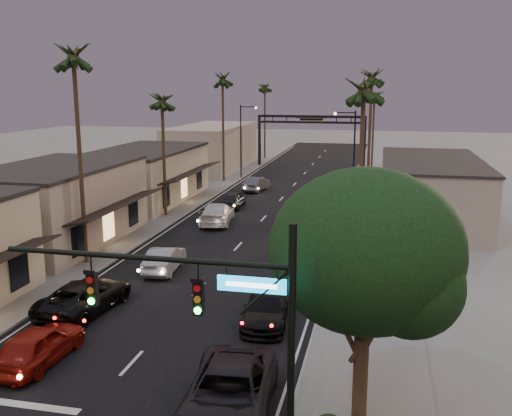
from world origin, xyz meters
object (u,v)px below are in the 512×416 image
at_px(traffic_signal, 223,316).
at_px(palm_ld, 222,76).
at_px(curbside_black, 267,308).
at_px(corner_tree, 368,257).
at_px(arch, 311,128).
at_px(palm_rc, 375,92).
at_px(oncoming_pickup, 85,296).
at_px(streetlight_left, 243,135).
at_px(oncoming_red, 38,345).
at_px(curbside_near, 229,393).
at_px(oncoming_silver, 165,259).
at_px(palm_lc, 162,96).
at_px(palm_far, 265,85).
at_px(palm_lb, 73,50).
at_px(palm_ra, 364,83).
at_px(palm_rb, 372,73).
at_px(streetlight_right, 351,149).

bearing_deg(traffic_signal, palm_ld, 105.65).
bearing_deg(traffic_signal, curbside_black, 95.26).
bearing_deg(palm_ld, corner_tree, -69.19).
bearing_deg(arch, palm_rc, -34.89).
bearing_deg(oncoming_pickup, traffic_signal, 139.57).
bearing_deg(streetlight_left, oncoming_red, -86.27).
distance_m(corner_tree, palm_ld, 51.28).
bearing_deg(curbside_near, oncoming_silver, 114.29).
height_order(arch, oncoming_red, arch).
height_order(traffic_signal, streetlight_left, streetlight_left).
bearing_deg(oncoming_silver, palm_lc, -74.18).
height_order(arch, palm_far, palm_far).
distance_m(oncoming_pickup, curbside_black, 9.32).
xyz_separation_m(palm_ld, curbside_near, (13.56, -47.87, -11.53)).
relative_size(corner_tree, palm_ld, 0.62).
bearing_deg(oncoming_red, palm_lb, -67.89).
xyz_separation_m(palm_rc, oncoming_red, (-12.34, -54.79, -9.66)).
xyz_separation_m(palm_ra, palm_rb, (0.00, 20.00, 0.97)).
distance_m(arch, palm_lb, 49.39).
xyz_separation_m(traffic_signal, streetlight_left, (-12.61, 54.00, 0.25)).
height_order(streetlight_right, palm_lb, palm_lb).
relative_size(streetlight_left, palm_lb, 0.59).
xyz_separation_m(oncoming_pickup, oncoming_silver, (1.55, 7.02, -0.05)).
distance_m(palm_ra, palm_far, 56.58).
xyz_separation_m(arch, palm_rb, (8.60, -26.00, 6.88)).
distance_m(streetlight_right, palm_far, 36.85).
distance_m(arch, oncoming_red, 61.09).
xyz_separation_m(palm_ra, curbside_black, (-3.95, -8.68, -10.71)).
distance_m(palm_lc, palm_ld, 19.10).
distance_m(streetlight_left, oncoming_pickup, 43.59).
distance_m(traffic_signal, oncoming_silver, 20.26).
height_order(traffic_signal, curbside_black, traffic_signal).
height_order(palm_lb, palm_ld, palm_lb).
distance_m(traffic_signal, curbside_black, 12.17).
relative_size(palm_ld, oncoming_silver, 3.08).
height_order(palm_lc, palm_ld, palm_ld).
bearing_deg(curbside_near, curbside_black, 87.53).
distance_m(corner_tree, arch, 63.26).
bearing_deg(oncoming_red, oncoming_silver, -91.57).
bearing_deg(palm_far, palm_ld, -90.75).
relative_size(palm_lb, palm_rb, 1.07).
bearing_deg(palm_lc, palm_ra, -34.90).
distance_m(palm_lc, curbside_black, 26.41).
relative_size(palm_lc, palm_ld, 0.86).
distance_m(corner_tree, curbside_black, 10.62).
xyz_separation_m(oncoming_pickup, curbside_near, (9.61, -7.58, 0.07)).
relative_size(streetlight_right, palm_ra, 0.68).
distance_m(palm_ld, oncoming_silver, 35.68).
height_order(arch, curbside_black, arch).
relative_size(streetlight_right, oncoming_pickup, 1.54).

